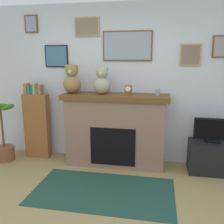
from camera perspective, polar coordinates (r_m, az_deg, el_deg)
The scene contains 11 objects.
back_wall at distance 4.28m, azimuth 0.91°, elevation 6.47°, with size 5.20×0.15×2.60m.
fireplace at distance 4.12m, azimuth 0.78°, elevation -3.97°, with size 1.69×0.55×1.17m.
bookshelf at distance 4.60m, azimuth -16.65°, elevation -2.47°, with size 0.43×0.16×1.31m.
potted_plant at distance 4.72m, azimuth -23.45°, elevation -6.20°, with size 0.51×0.60×0.98m.
tv_stand at distance 4.20m, azimuth 21.54°, elevation -9.50°, with size 0.67×0.40×0.49m, color black.
television at distance 4.07m, azimuth 22.01°, elevation -3.98°, with size 0.58×0.14×0.37m.
area_rug at distance 3.51m, azimuth -2.00°, elevation -17.46°, with size 1.86×1.03×0.01m, color #1E4338.
candle_jar at distance 3.91m, azimuth 10.30°, elevation 4.36°, with size 0.07×0.07×0.09m, color gray.
mantel_clock at distance 3.93m, azimuth 3.69°, elevation 5.00°, with size 0.10×0.08×0.15m.
teddy_bear_cream at distance 4.13m, azimuth -9.05°, elevation 7.12°, with size 0.29×0.29×0.47m.
teddy_bear_tan at distance 3.99m, azimuth -2.27°, elevation 6.90°, with size 0.27×0.27×0.44m.
Camera 1 is at (0.73, -2.20, 1.75)m, focal length 40.35 mm.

